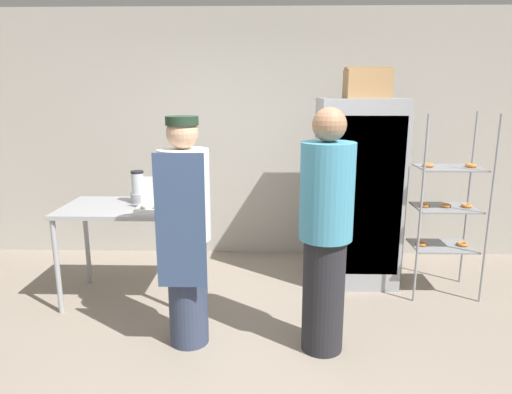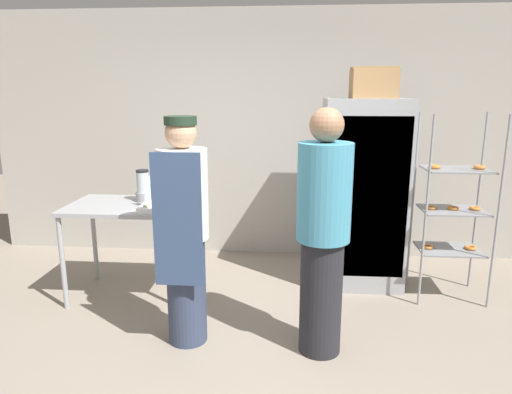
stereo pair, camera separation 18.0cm
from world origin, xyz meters
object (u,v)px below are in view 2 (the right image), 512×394
(blender_pitcher, at_px, (143,187))
(person_baker, at_px, (184,230))
(refrigerator, at_px, (362,193))
(donut_box, at_px, (156,205))
(baking_rack, at_px, (453,209))
(cardboard_storage_box, at_px, (373,83))
(person_customer, at_px, (323,233))

(blender_pitcher, bearing_deg, person_baker, -56.45)
(refrigerator, relative_size, person_baker, 1.06)
(refrigerator, bearing_deg, donut_box, -159.08)
(person_baker, bearing_deg, donut_box, 123.85)
(refrigerator, bearing_deg, blender_pitcher, -169.81)
(baking_rack, relative_size, blender_pitcher, 5.75)
(cardboard_storage_box, distance_m, person_baker, 2.18)
(donut_box, xyz_separation_m, person_customer, (1.37, -0.62, -0.02))
(donut_box, bearing_deg, person_customer, -24.18)
(baking_rack, height_order, person_customer, person_customer)
(cardboard_storage_box, bearing_deg, refrigerator, 120.15)
(person_baker, relative_size, person_customer, 0.96)
(person_baker, bearing_deg, refrigerator, 40.72)
(donut_box, bearing_deg, blender_pitcher, 123.03)
(refrigerator, xyz_separation_m, person_baker, (-1.46, -1.26, -0.02))
(donut_box, distance_m, cardboard_storage_box, 2.22)
(baking_rack, bearing_deg, refrigerator, 159.22)
(baking_rack, distance_m, person_baker, 2.43)
(baking_rack, relative_size, person_baker, 0.99)
(donut_box, relative_size, cardboard_storage_box, 0.69)
(cardboard_storage_box, bearing_deg, person_baker, -141.44)
(blender_pitcher, xyz_separation_m, person_baker, (0.59, -0.89, -0.12))
(donut_box, height_order, blender_pitcher, blender_pitcher)
(refrigerator, relative_size, donut_box, 6.38)
(blender_pitcher, bearing_deg, donut_box, -56.97)
(cardboard_storage_box, relative_size, person_baker, 0.24)
(donut_box, distance_m, person_customer, 1.50)
(donut_box, height_order, person_baker, person_baker)
(refrigerator, xyz_separation_m, donut_box, (-1.83, -0.70, 0.02))
(person_customer, bearing_deg, cardboard_storage_box, 68.31)
(donut_box, relative_size, blender_pitcher, 0.96)
(refrigerator, distance_m, person_baker, 1.93)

